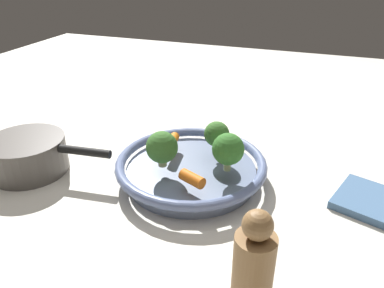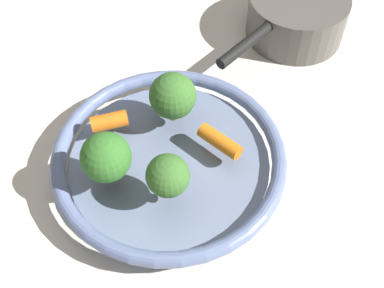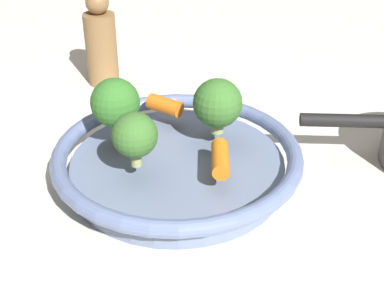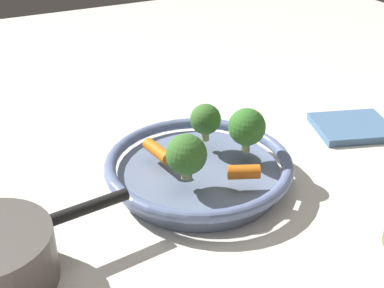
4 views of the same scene
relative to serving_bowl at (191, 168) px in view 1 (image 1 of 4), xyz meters
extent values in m
plane|color=silver|center=(0.00, 0.00, -0.02)|extent=(2.17, 2.17, 0.00)
cylinder|color=slate|center=(0.00, 0.00, -0.01)|extent=(0.25, 0.25, 0.03)
torus|color=slate|center=(0.00, 0.00, 0.01)|extent=(0.29, 0.29, 0.02)
cylinder|color=orange|center=(0.05, -0.03, 0.03)|extent=(0.03, 0.06, 0.02)
cylinder|color=orange|center=(-0.03, 0.08, 0.03)|extent=(0.05, 0.04, 0.02)
cylinder|color=#9DA466|center=(0.04, 0.04, 0.03)|extent=(0.02, 0.02, 0.01)
sphere|color=#3A6F2C|center=(0.04, 0.04, 0.06)|extent=(0.06, 0.06, 0.06)
cylinder|color=tan|center=(-0.04, -0.05, 0.03)|extent=(0.01, 0.01, 0.02)
sphere|color=#3B6E2C|center=(-0.04, -0.05, 0.06)|extent=(0.05, 0.05, 0.05)
cylinder|color=#99A766|center=(-0.07, 0.01, 0.03)|extent=(0.01, 0.01, 0.02)
sphere|color=#35732B|center=(-0.07, 0.01, 0.06)|extent=(0.06, 0.06, 0.06)
cylinder|color=olive|center=(-0.17, 0.25, 0.03)|extent=(0.05, 0.05, 0.11)
sphere|color=olive|center=(-0.17, 0.25, 0.11)|extent=(0.04, 0.04, 0.04)
cylinder|color=#56514C|center=(0.31, 0.08, 0.01)|extent=(0.15, 0.15, 0.07)
cylinder|color=black|center=(0.19, 0.07, 0.04)|extent=(0.10, 0.03, 0.02)
cube|color=#4C7099|center=(-0.33, -0.02, -0.02)|extent=(0.16, 0.15, 0.01)
camera|label=1|loc=(-0.21, 0.57, 0.37)|focal=34.90mm
camera|label=2|loc=(-0.21, -0.29, 0.52)|focal=48.10mm
camera|label=3|loc=(0.10, -0.50, 0.33)|focal=49.50mm
camera|label=4|loc=(0.32, 0.59, 0.42)|focal=48.66mm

